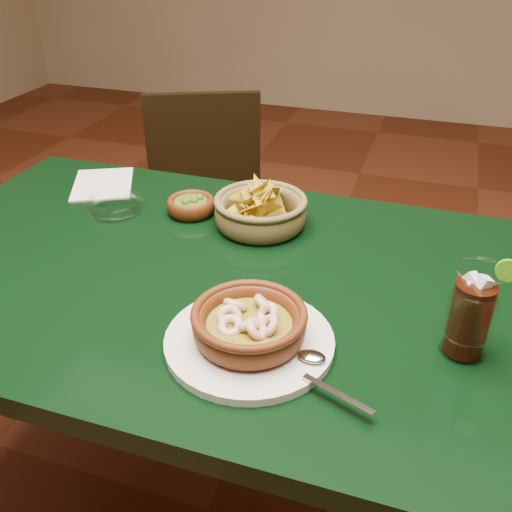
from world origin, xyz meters
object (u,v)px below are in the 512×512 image
(chip_basket, at_px, (260,211))
(cola_drink, at_px, (471,313))
(dining_chair, at_px, (207,218))
(shrimp_plate, at_px, (250,329))
(dining_table, at_px, (193,307))

(chip_basket, xyz_separation_m, cola_drink, (0.42, -0.29, 0.04))
(dining_chair, bearing_deg, shrimp_plate, -62.69)
(cola_drink, bearing_deg, dining_chair, 134.15)
(dining_table, xyz_separation_m, dining_chair, (-0.27, 0.70, -0.19))
(dining_chair, xyz_separation_m, chip_basket, (0.35, -0.50, 0.32))
(dining_chair, height_order, chip_basket, chip_basket)
(dining_chair, distance_m, chip_basket, 0.69)
(cola_drink, bearing_deg, chip_basket, 145.54)
(dining_table, bearing_deg, chip_basket, 68.15)
(cola_drink, bearing_deg, shrimp_plate, -164.31)
(dining_chair, distance_m, shrimp_plate, 1.04)
(shrimp_plate, distance_m, cola_drink, 0.33)
(dining_table, bearing_deg, cola_drink, -10.77)
(shrimp_plate, xyz_separation_m, cola_drink, (0.31, 0.09, 0.04))
(dining_chair, distance_m, cola_drink, 1.16)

